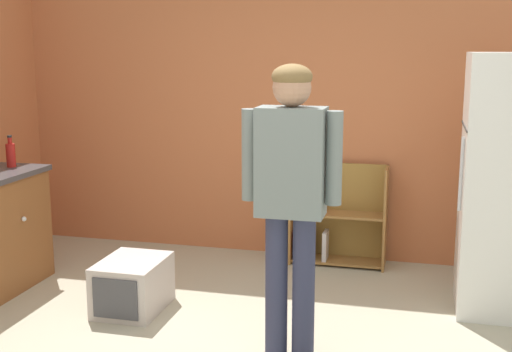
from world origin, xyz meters
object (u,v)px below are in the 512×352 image
standing_person (291,186)px  bookshelf (333,221)px  pet_carrier (133,285)px  ketchup_bottle (11,154)px

standing_person → bookshelf: bearing=90.2°
standing_person → pet_carrier: size_ratio=3.13×
pet_carrier → standing_person: bearing=-21.4°
pet_carrier → ketchup_bottle: bearing=161.6°
bookshelf → pet_carrier: (-1.21, -1.39, -0.19)m
bookshelf → ketchup_bottle: ketchup_bottle is taller
standing_person → ketchup_bottle: standing_person is taller
standing_person → ketchup_bottle: bearing=160.1°
pet_carrier → ketchup_bottle: (-1.17, 0.39, 0.82)m
ketchup_bottle → pet_carrier: bearing=-18.4°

